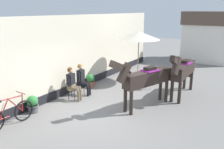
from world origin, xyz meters
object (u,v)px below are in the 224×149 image
Objects in this scene: seated_visitor_near at (72,82)px; flower_planter_near at (33,104)px; leaning_bicycle at (9,115)px; saddled_horse_far at (183,70)px; spare_stool_white at (148,81)px; seated_visitor_far at (82,78)px; saddled_horse_near at (145,78)px; flower_planter_far at (91,80)px; cafe_parasol at (139,36)px.

flower_planter_near is (-0.41, -1.71, -0.44)m from seated_visitor_near.
leaning_bicycle is (0.25, -1.11, 0.06)m from flower_planter_near.
saddled_horse_far reaches higher than seated_visitor_near.
flower_planter_near is at bearing -118.43° from spare_stool_white.
spare_stool_white is (2.14, 2.18, -0.38)m from seated_visitor_far.
saddled_horse_near is 4.50× the size of flower_planter_far.
seated_visitor_far is 2.48m from flower_planter_near.
seated_visitor_near is 2.17× the size of flower_planter_near.
spare_stool_white is at bearing 110.67° from saddled_horse_near.
saddled_horse_near and saddled_horse_far have the same top height.
seated_visitor_far is at bearing 88.37° from leaning_bicycle.
leaning_bicycle is at bearing -93.31° from seated_visitor_near.
saddled_horse_near is at bearing -14.94° from flower_planter_far.
cafe_parasol is (1.16, 3.11, 1.59)m from seated_visitor_far.
seated_visitor_far reaches higher than leaning_bicycle.
seated_visitor_far is 3.54m from leaning_bicycle.
flower_planter_near reaches higher than spare_stool_white.
leaning_bicycle is (-0.16, -2.82, -0.38)m from seated_visitor_near.
flower_planter_far is at bearing 89.94° from flower_planter_near.
flower_planter_far is at bearing -125.85° from cafe_parasol.
flower_planter_far reaches higher than spare_stool_white.
saddled_horse_far is (3.67, 2.81, 0.38)m from seated_visitor_near.
saddled_horse_near is at bearing 3.40° from seated_visitor_far.
spare_stool_white is at bearing 177.55° from saddled_horse_far.
cafe_parasol is (1.09, 3.81, 1.59)m from seated_visitor_near.
flower_planter_far is 3.27m from cafe_parasol.
flower_planter_far is 1.39× the size of spare_stool_white.
cafe_parasol reaches higher than saddled_horse_near.
saddled_horse_far is at bearing -21.28° from cafe_parasol.
seated_visitor_near is 2.85m from leaning_bicycle.
flower_planter_far is at bearing 165.06° from saddled_horse_near.
cafe_parasol is at bearing 54.15° from flower_planter_far.
seated_visitor_far is at bearing -176.60° from saddled_horse_near.
flower_planter_near is at bearing -132.04° from saddled_horse_far.
seated_visitor_far reaches higher than flower_planter_near.
spare_stool_white is at bearing 68.57° from leaning_bicycle.
cafe_parasol reaches higher than seated_visitor_far.
flower_planter_far is 2.73m from spare_stool_white.
seated_visitor_near is 2.17× the size of flower_planter_far.
seated_visitor_near is 0.48× the size of saddled_horse_near.
seated_visitor_far reaches higher than spare_stool_white.
seated_visitor_near and seated_visitor_far have the same top height.
leaning_bicycle is at bearing -86.92° from flower_planter_far.
seated_visitor_far is 0.48× the size of saddled_horse_near.
seated_visitor_far is 0.46× the size of saddled_horse_far.
leaning_bicycle reaches higher than flower_planter_near.
seated_visitor_near is 1.00× the size of seated_visitor_far.
seated_visitor_near is at bearing 86.69° from leaning_bicycle.
seated_visitor_far is at bearing -110.36° from cafe_parasol.
saddled_horse_near is at bearing 17.10° from seated_visitor_near.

